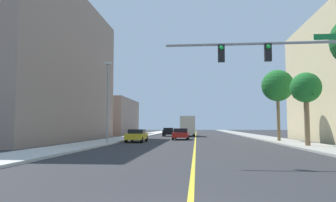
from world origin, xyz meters
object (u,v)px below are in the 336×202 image
at_px(street_lamp, 108,98).
at_px(car_red, 181,134).
at_px(palm_mid, 306,89).
at_px(palm_far, 278,86).
at_px(delivery_truck, 187,126).
at_px(car_black, 169,132).
at_px(traffic_signal_mast, 304,66).
at_px(car_yellow, 137,135).

height_order(street_lamp, car_red, street_lamp).
relative_size(palm_mid, palm_far, 0.78).
height_order(car_red, delivery_truck, delivery_truck).
height_order(street_lamp, palm_mid, street_lamp).
height_order(street_lamp, car_black, street_lamp).
xyz_separation_m(street_lamp, delivery_truck, (6.91, 24.55, -2.69)).
bearing_deg(palm_far, street_lamp, -161.26).
distance_m(street_lamp, car_black, 24.85).
bearing_deg(street_lamp, palm_mid, -8.53).
bearing_deg(traffic_signal_mast, car_yellow, 121.72).
distance_m(traffic_signal_mast, palm_mid, 12.23).
bearing_deg(palm_far, car_black, 126.39).
bearing_deg(palm_mid, palm_far, 90.93).
distance_m(street_lamp, palm_far, 18.36).
bearing_deg(street_lamp, car_yellow, 65.50).
bearing_deg(car_yellow, palm_far, -174.17).
relative_size(palm_far, car_yellow, 1.89).
distance_m(car_black, delivery_truck, 3.33).
relative_size(car_red, car_black, 1.09).
height_order(street_lamp, car_yellow, street_lamp).
distance_m(street_lamp, palm_mid, 17.66).
bearing_deg(street_lamp, delivery_truck, 74.27).
bearing_deg(car_black, car_red, -78.60).
bearing_deg(delivery_truck, car_yellow, -105.33).
distance_m(palm_far, car_yellow, 16.29).
bearing_deg(palm_mid, car_yellow, 155.51).
distance_m(car_yellow, delivery_truck, 20.74).
bearing_deg(palm_far, car_red, 154.51).
distance_m(palm_far, delivery_truck, 21.81).
height_order(traffic_signal_mast, delivery_truck, traffic_signal_mast).
bearing_deg(car_black, traffic_signal_mast, -75.97).
bearing_deg(traffic_signal_mast, delivery_truck, 99.67).
xyz_separation_m(palm_mid, car_red, (-10.99, 13.67, -4.05)).
bearing_deg(car_red, car_yellow, -122.51).
xyz_separation_m(traffic_signal_mast, car_red, (-7.05, 25.24, -3.83)).
relative_size(traffic_signal_mast, delivery_truck, 1.10).
bearing_deg(car_red, delivery_truck, 89.46).
bearing_deg(car_yellow, traffic_signal_mast, 122.10).
height_order(car_red, car_yellow, car_red).
xyz_separation_m(car_red, car_yellow, (-4.45, -6.64, -0.01)).
distance_m(palm_mid, car_black, 30.47).
bearing_deg(car_black, street_lamp, -98.98).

